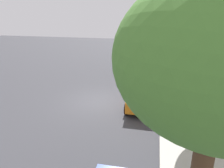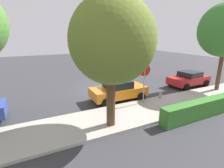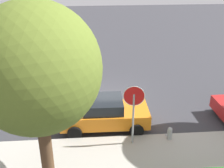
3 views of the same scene
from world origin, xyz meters
name	(u,v)px [view 1 (image 1 of 3)]	position (x,y,z in m)	size (l,w,h in m)	color
ground_plane	(99,102)	(0.00, 0.00, 0.00)	(60.00, 60.00, 0.00)	#38383D
sidewalk_curb	(185,108)	(0.00, 5.46, 0.07)	(32.00, 3.04, 0.14)	#B2ADA3
stop_sign	(170,72)	(-1.06, 4.47, 1.97)	(0.86, 0.11, 2.82)	gray
parked_car_orange	(144,95)	(0.04, 2.95, 0.74)	(4.04, 2.05, 1.47)	orange
parked_car_red	(147,65)	(-7.42, 2.75, 0.70)	(3.92, 2.11, 1.37)	red
street_tree_near_corner	(218,44)	(2.19, 6.24, 4.34)	(3.93, 3.93, 6.39)	#513823
street_tree_mid_block	(172,19)	(-8.42, 4.74, 4.92)	(4.04, 4.04, 7.02)	#513823
street_tree_far	(221,60)	(8.33, 4.76, 4.96)	(4.27, 4.27, 6.71)	#513823
fire_hydrant	(165,87)	(-2.70, 4.31, 0.36)	(0.30, 0.22, 0.72)	#A5A5A8
front_yard_hedge	(210,88)	(-2.82, 7.45, 0.50)	(5.45, 0.65, 1.00)	#387A2D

